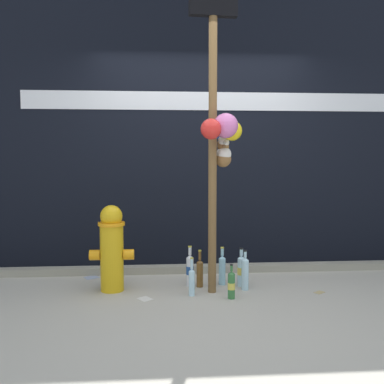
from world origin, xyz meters
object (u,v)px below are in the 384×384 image
object	(u,v)px
bottle_3	(245,273)
bottle_4	(192,281)
fire_hydrant	(112,248)
bottle_1	(241,270)
bottle_2	(200,272)
memorial_post	(219,112)
bottle_0	(190,270)
bottle_5	(222,269)
bottle_6	(231,285)

from	to	relation	value
bottle_3	bottle_4	distance (m)	0.55
fire_hydrant	bottle_3	world-z (taller)	fire_hydrant
bottle_1	bottle_2	bearing A→B (deg)	178.72
memorial_post	bottle_0	size ratio (longest dim) A/B	7.19
memorial_post	bottle_3	size ratio (longest dim) A/B	7.48
bottle_2	bottle_5	size ratio (longest dim) A/B	0.97
bottle_6	fire_hydrant	bearing A→B (deg)	163.58
bottle_0	bottle_6	distance (m)	0.54
bottle_1	bottle_6	bearing A→B (deg)	-113.25
memorial_post	bottle_3	distance (m)	1.55
bottle_1	bottle_4	bearing A→B (deg)	-153.00
bottle_1	bottle_5	xyz separation A→B (m)	(-0.18, 0.07, -0.00)
bottle_3	bottle_4	bearing A→B (deg)	-165.17
bottle_1	bottle_6	distance (m)	0.40
bottle_2	memorial_post	bearing A→B (deg)	-49.55
bottle_3	bottle_2	bearing A→B (deg)	163.02
memorial_post	bottle_1	distance (m)	1.56
memorial_post	bottle_5	world-z (taller)	memorial_post
bottle_1	bottle_5	world-z (taller)	bottle_1
bottle_0	bottle_2	distance (m)	0.10
bottle_6	bottle_2	bearing A→B (deg)	123.73
bottle_0	bottle_1	size ratio (longest dim) A/B	1.05
bottle_2	bottle_3	xyz separation A→B (m)	(0.43, -0.13, 0.02)
memorial_post	bottle_2	world-z (taller)	memorial_post
memorial_post	bottle_1	world-z (taller)	memorial_post
fire_hydrant	bottle_1	xyz separation A→B (m)	(1.26, 0.04, -0.26)
fire_hydrant	bottle_0	world-z (taller)	fire_hydrant
memorial_post	bottle_5	xyz separation A→B (m)	(0.07, 0.24, -1.54)
bottle_1	fire_hydrant	bearing A→B (deg)	-178.01
fire_hydrant	bottle_5	bearing A→B (deg)	5.89
memorial_post	bottle_2	xyz separation A→B (m)	(-0.16, 0.18, -1.55)
bottle_2	bottle_5	world-z (taller)	bottle_5
bottle_6	bottle_3	bearing A→B (deg)	54.99
bottle_4	bottle_6	size ratio (longest dim) A/B	1.13
bottle_5	bottle_6	distance (m)	0.44
bottle_0	bottle_3	distance (m)	0.55
fire_hydrant	bottle_1	world-z (taller)	fire_hydrant
bottle_2	bottle_3	bearing A→B (deg)	-16.98
memorial_post	bottle_1	size ratio (longest dim) A/B	7.56
memorial_post	fire_hydrant	distance (m)	1.63
bottle_4	bottle_5	size ratio (longest dim) A/B	0.94
bottle_4	bottle_5	xyz separation A→B (m)	(0.33, 0.33, 0.02)
bottle_0	bottle_2	world-z (taller)	bottle_0
bottle_2	bottle_3	world-z (taller)	bottle_3
bottle_0	bottle_3	bearing A→B (deg)	-16.74
fire_hydrant	bottle_3	xyz separation A→B (m)	(1.28, -0.08, -0.25)
fire_hydrant	bottle_2	size ratio (longest dim) A/B	2.24
bottle_3	bottle_4	world-z (taller)	bottle_3
bottle_1	bottle_4	xyz separation A→B (m)	(-0.51, -0.26, -0.02)
memorial_post	bottle_6	size ratio (longest dim) A/B	9.15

